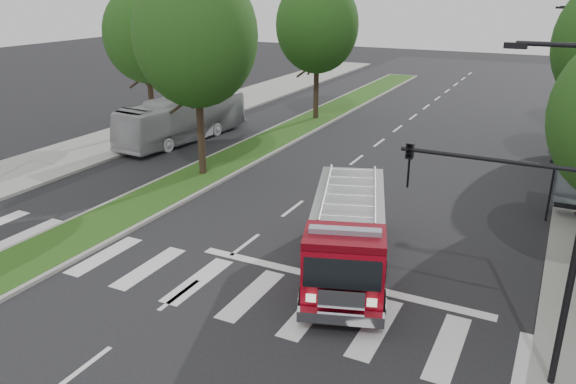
% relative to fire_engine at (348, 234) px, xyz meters
% --- Properties ---
extents(ground, '(140.00, 140.00, 0.00)m').
position_rel_fire_engine_xyz_m(ground, '(-4.02, 0.11, -1.31)').
color(ground, black).
rests_on(ground, ground).
extents(sidewalk_left, '(5.00, 80.00, 0.15)m').
position_rel_fire_engine_xyz_m(sidewalk_left, '(-18.52, 10.11, -1.23)').
color(sidewalk_left, gray).
rests_on(sidewalk_left, ground).
extents(median, '(3.00, 50.00, 0.15)m').
position_rel_fire_engine_xyz_m(median, '(-10.02, 18.11, -1.23)').
color(median, gray).
rests_on(median, ground).
extents(tree_median_near, '(5.80, 5.80, 10.16)m').
position_rel_fire_engine_xyz_m(tree_median_near, '(-10.02, 6.11, 5.51)').
color(tree_median_near, black).
rests_on(tree_median_near, ground).
extents(tree_median_far, '(5.60, 5.60, 9.72)m').
position_rel_fire_engine_xyz_m(tree_median_far, '(-10.02, 20.11, 5.18)').
color(tree_median_far, black).
rests_on(tree_median_far, ground).
extents(tree_left_mid, '(5.20, 5.20, 9.16)m').
position_rel_fire_engine_xyz_m(tree_left_mid, '(-18.02, 12.11, 4.86)').
color(tree_left_mid, black).
rests_on(tree_left_mid, ground).
extents(streetlight_right_near, '(4.08, 0.22, 8.00)m').
position_rel_fire_engine_xyz_m(streetlight_right_near, '(5.59, -3.39, 3.36)').
color(streetlight_right_near, black).
rests_on(streetlight_right_near, ground).
extents(fire_engine, '(4.67, 8.18, 2.72)m').
position_rel_fire_engine_xyz_m(fire_engine, '(0.00, 0.00, 0.00)').
color(fire_engine, '#67050F').
rests_on(fire_engine, ground).
extents(city_bus, '(3.15, 9.89, 2.71)m').
position_rel_fire_engine_xyz_m(city_bus, '(-15.01, 11.36, 0.05)').
color(city_bus, '#B2B2B6').
rests_on(city_bus, ground).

